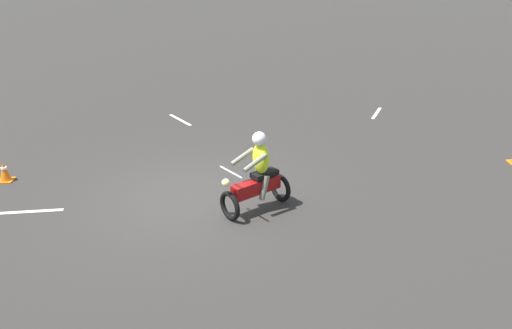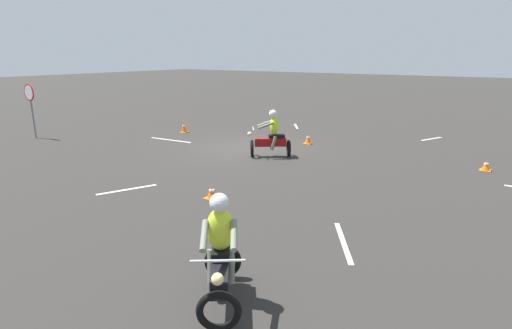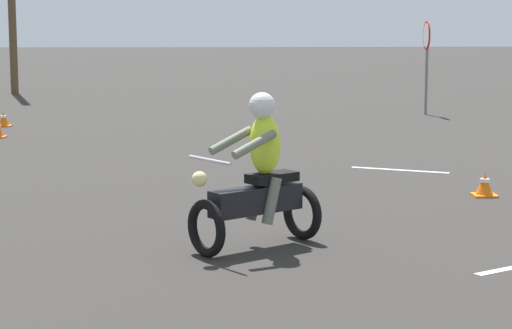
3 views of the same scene
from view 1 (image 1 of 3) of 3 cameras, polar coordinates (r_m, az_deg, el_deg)
ground_plane at (r=10.82m, az=-7.63°, el=-3.61°), size 120.00×120.00×0.00m
motorcycle_rider_foreground at (r=9.89m, az=0.16°, el=-1.41°), size 1.48×1.31×1.66m
traffic_cone_mid_center at (r=12.47m, az=0.42°, el=1.29°), size 0.32×0.32×0.40m
traffic_cone_far_center at (r=12.70m, az=-26.80°, el=-0.75°), size 0.32×0.32×0.47m
lane_stripe_e at (r=11.23m, az=-26.42°, el=-4.96°), size 2.12×0.28×0.01m
lane_stripe_sw at (r=16.74m, az=13.61°, el=5.73°), size 0.65×1.22×0.01m
lane_stripe_se at (r=15.79m, az=-8.66°, el=5.08°), size 0.82×1.17×0.01m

